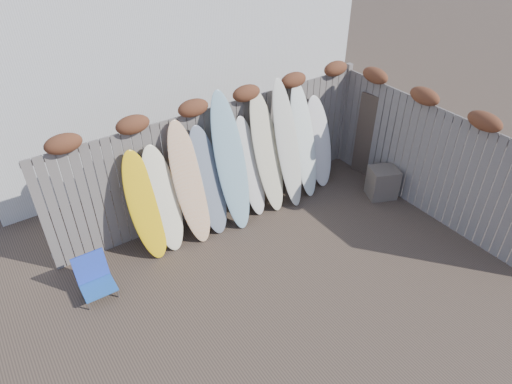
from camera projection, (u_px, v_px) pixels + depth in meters
ground at (300, 283)px, 6.97m from camera, size 80.00×80.00×0.00m
back_fence at (220, 149)px, 7.91m from camera, size 6.05×0.28×2.24m
right_fence at (430, 154)px, 7.85m from camera, size 0.28×4.40×2.24m
beach_chair at (94, 277)px, 6.67m from camera, size 0.48×0.51×0.63m
wooden_crate at (383, 183)px, 8.64m from camera, size 0.64×0.60×0.60m
lattice_panel at (382, 142)px, 8.78m from camera, size 0.30×1.13×1.72m
surfboard_0 at (145, 206)px, 7.07m from camera, size 0.57×0.67×1.78m
surfboard_1 at (163, 200)px, 7.23m from camera, size 0.53×0.64×1.76m
surfboard_2 at (190, 184)px, 7.34m from camera, size 0.58×0.75×2.04m
surfboard_3 at (208, 181)px, 7.55m from camera, size 0.58×0.70×1.86m
surfboard_4 at (231, 163)px, 7.58m from camera, size 0.57×0.84×2.34m
surfboard_5 at (250, 167)px, 7.98m from camera, size 0.53×0.68×1.78m
surfboard_6 at (267, 153)px, 8.01m from camera, size 0.60×0.81×2.16m
surfboard_7 at (288, 145)px, 8.12m from camera, size 0.46×0.80×2.28m
surfboard_8 at (304, 141)px, 8.40m from camera, size 0.49×0.76×2.12m
surfboard_9 at (319, 142)px, 8.75m from camera, size 0.58×0.65×1.74m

